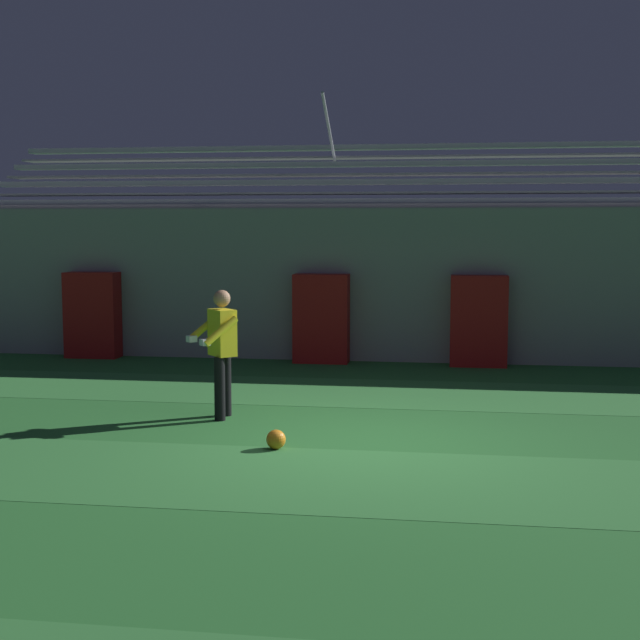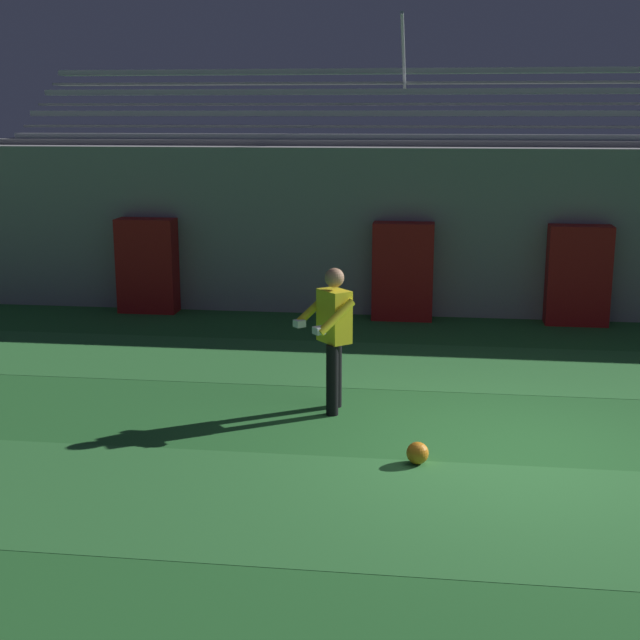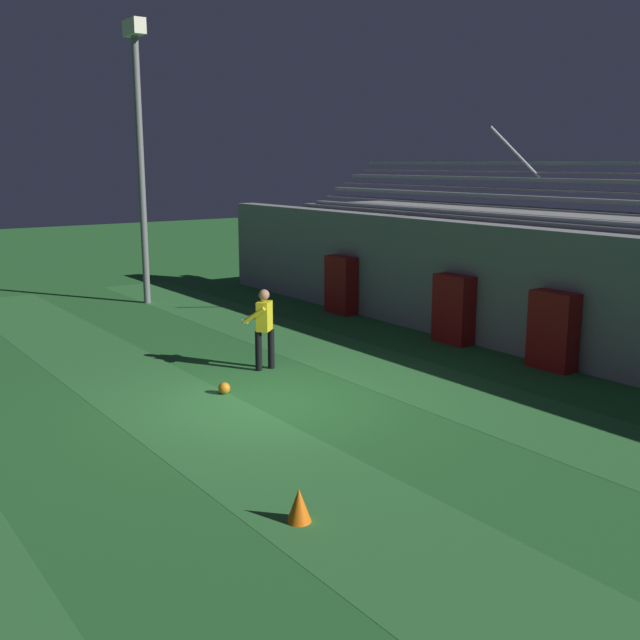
{
  "view_description": "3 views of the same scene",
  "coord_description": "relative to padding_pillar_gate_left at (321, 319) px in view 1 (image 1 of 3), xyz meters",
  "views": [
    {
      "loc": [
        0.92,
        -9.94,
        2.5
      ],
      "look_at": [
        -0.6,
        0.35,
        1.39
      ],
      "focal_mm": 50.0,
      "sensor_mm": 36.0,
      "label": 1
    },
    {
      "loc": [
        -0.88,
        -8.6,
        3.35
      ],
      "look_at": [
        -2.21,
        1.52,
        0.98
      ],
      "focal_mm": 50.0,
      "sensor_mm": 36.0,
      "label": 2
    },
    {
      "loc": [
        10.75,
        -6.6,
        4.18
      ],
      "look_at": [
        -0.82,
        1.68,
        1.17
      ],
      "focal_mm": 42.0,
      "sensor_mm": 36.0,
      "label": 3
    }
  ],
  "objects": [
    {
      "name": "soccer_ball",
      "position": [
        0.41,
        -6.31,
        -0.7
      ],
      "size": [
        0.22,
        0.22,
        0.22
      ],
      "primitive_type": "sphere",
      "color": "orange",
      "rests_on": "ground"
    },
    {
      "name": "back_wall",
      "position": [
        1.41,
        0.55,
        0.59
      ],
      "size": [
        24.0,
        0.6,
        2.8
      ],
      "primitive_type": "cube",
      "color": "gray",
      "rests_on": "ground"
    },
    {
      "name": "turf_stripe_mid",
      "position": [
        1.41,
        -7.38,
        -0.8
      ],
      "size": [
        28.0,
        2.28,
        0.01
      ],
      "primitive_type": "cube",
      "color": "#337A38",
      "rests_on": "ground"
    },
    {
      "name": "ground_plane",
      "position": [
        1.41,
        -5.95,
        -0.81
      ],
      "size": [
        80.0,
        80.0,
        0.0
      ],
      "primitive_type": "plane",
      "color": "#286B2D"
    },
    {
      "name": "goalkeeper",
      "position": [
        -0.6,
        -4.83,
        0.15
      ],
      "size": [
        0.73,
        0.74,
        1.67
      ],
      "color": "black",
      "rests_on": "ground"
    },
    {
      "name": "bleacher_stand",
      "position": [
        1.41,
        2.54,
        0.69
      ],
      "size": [
        18.0,
        3.35,
        5.03
      ],
      "color": "gray",
      "rests_on": "ground"
    },
    {
      "name": "padding_pillar_gate_right",
      "position": [
        2.82,
        0.0,
        0.0
      ],
      "size": [
        1.0,
        0.44,
        1.61
      ],
      "primitive_type": "cube",
      "color": "maroon",
      "rests_on": "ground"
    },
    {
      "name": "turf_stripe_far",
      "position": [
        1.41,
        -2.81,
        -0.8
      ],
      "size": [
        28.0,
        2.28,
        0.01
      ],
      "primitive_type": "cube",
      "color": "#337A38",
      "rests_on": "ground"
    },
    {
      "name": "padding_pillar_gate_left",
      "position": [
        0.0,
        0.0,
        0.0
      ],
      "size": [
        1.0,
        0.44,
        1.61
      ],
      "primitive_type": "cube",
      "color": "maroon",
      "rests_on": "ground"
    },
    {
      "name": "padding_pillar_far_left",
      "position": [
        -4.37,
        0.0,
        0.0
      ],
      "size": [
        1.0,
        0.44,
        1.61
      ],
      "primitive_type": "cube",
      "color": "maroon",
      "rests_on": "ground"
    }
  ]
}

